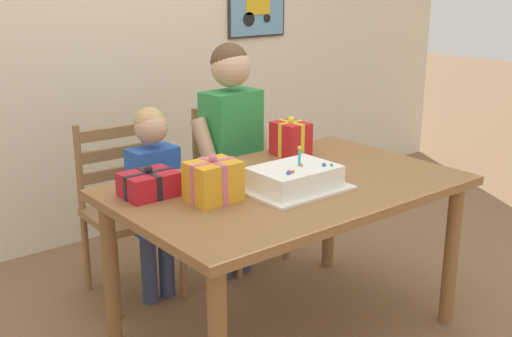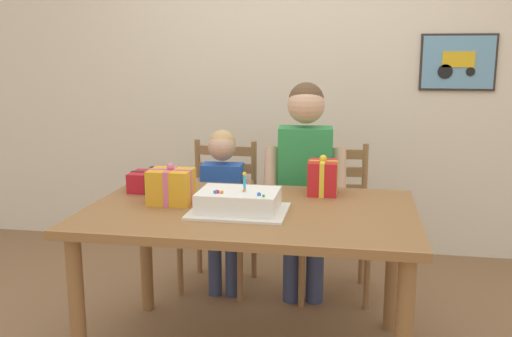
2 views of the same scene
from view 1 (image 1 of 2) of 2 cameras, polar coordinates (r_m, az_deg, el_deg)
ground_plane at (r=3.20m, az=2.67°, el=-14.30°), size 20.00×20.00×0.00m
back_wall at (r=4.19m, az=-12.98°, el=11.57°), size 6.40×0.11×2.60m
dining_table at (r=2.91m, az=2.85°, el=-3.00°), size 1.54×0.99×0.76m
birthday_cake at (r=2.79m, az=3.41°, el=-0.91°), size 0.44×0.34×0.19m
gift_box_red_large at (r=3.30m, az=3.09°, el=2.64°), size 0.15×0.18×0.21m
gift_box_beside_cake at (r=2.64m, az=-3.80°, el=-1.13°), size 0.21×0.17×0.20m
gift_box_corner_small at (r=2.74m, az=-9.43°, el=-1.37°), size 0.23×0.18×0.14m
chair_left at (r=3.46m, az=-11.28°, el=-3.56°), size 0.44×0.44×0.92m
chair_right at (r=3.82m, az=-1.70°, el=-1.26°), size 0.45×0.45×0.92m
child_older at (r=3.50m, az=-2.17°, el=2.67°), size 0.49×0.28×1.31m
child_younger at (r=3.29m, az=-9.01°, el=-1.60°), size 0.38×0.22×1.03m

